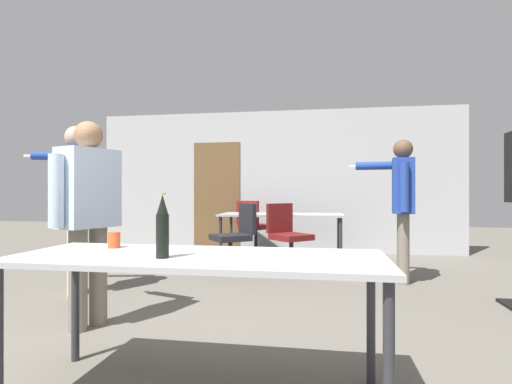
# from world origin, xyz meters

# --- Properties ---
(back_wall) EXTENTS (6.76, 0.12, 2.62)m
(back_wall) POSITION_xyz_m (-0.03, 5.92, 1.30)
(back_wall) COLOR #B2B5B7
(back_wall) RESTS_ON ground_plane
(conference_table_near) EXTENTS (1.98, 0.75, 0.76)m
(conference_table_near) POSITION_xyz_m (0.23, 0.55, 0.69)
(conference_table_near) COLOR #A8A8AD
(conference_table_near) RESTS_ON ground_plane
(conference_table_far) EXTENTS (1.92, 0.83, 0.76)m
(conference_table_far) POSITION_xyz_m (0.25, 4.77, 0.69)
(conference_table_far) COLOR #A8A8AD
(conference_table_far) RESTS_ON ground_plane
(person_center_tall) EXTENTS (0.72, 0.83, 1.67)m
(person_center_tall) POSITION_xyz_m (-1.00, 1.47, 1.00)
(person_center_tall) COLOR slate
(person_center_tall) RESTS_ON ground_plane
(person_right_polo) EXTENTS (0.78, 0.72, 1.74)m
(person_right_polo) POSITION_xyz_m (1.84, 3.58, 1.05)
(person_right_polo) COLOR slate
(person_right_polo) RESTS_ON ground_plane
(person_far_watching) EXTENTS (0.88, 0.58, 1.82)m
(person_far_watching) POSITION_xyz_m (-1.76, 2.44, 1.12)
(person_far_watching) COLOR beige
(person_far_watching) RESTS_ON ground_plane
(office_chair_mid_tucked) EXTENTS (0.68, 0.69, 0.94)m
(office_chair_mid_tucked) POSITION_xyz_m (0.41, 4.09, 0.44)
(office_chair_mid_tucked) COLOR black
(office_chair_mid_tucked) RESTS_ON ground_plane
(office_chair_near_pushed) EXTENTS (0.69, 0.67, 0.94)m
(office_chair_near_pushed) POSITION_xyz_m (-0.30, 3.87, 0.44)
(office_chair_near_pushed) COLOR black
(office_chair_near_pushed) RESTS_ON ground_plane
(office_chair_far_right) EXTENTS (0.62, 0.66, 0.95)m
(office_chair_far_right) POSITION_xyz_m (-0.31, 5.43, 0.45)
(office_chair_far_right) COLOR black
(office_chair_far_right) RESTS_ON ground_plane
(beer_bottle) EXTENTS (0.07, 0.07, 0.33)m
(beer_bottle) POSITION_xyz_m (0.08, 0.43, 0.92)
(beer_bottle) COLOR black
(beer_bottle) RESTS_ON conference_table_near
(drink_cup) EXTENTS (0.07, 0.07, 0.10)m
(drink_cup) POSITION_xyz_m (-0.35, 0.73, 0.81)
(drink_cup) COLOR #E05123
(drink_cup) RESTS_ON conference_table_near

